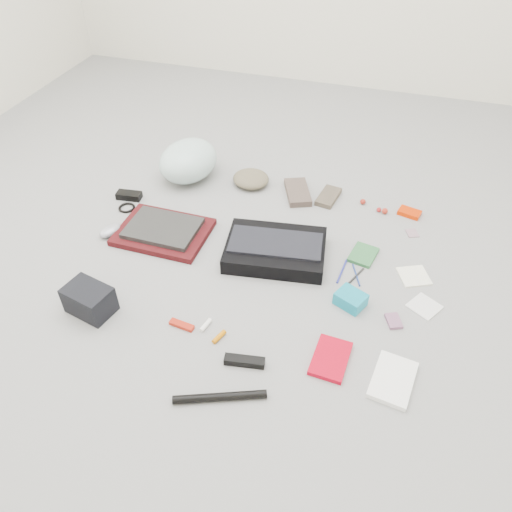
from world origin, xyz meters
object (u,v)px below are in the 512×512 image
(bike_helmet, at_px, (188,161))
(accordion_wallet, at_px, (351,299))
(camera_bag, at_px, (89,300))
(laptop, at_px, (163,228))
(book_red, at_px, (331,358))
(messenger_bag, at_px, (275,250))

(bike_helmet, bearing_deg, accordion_wallet, -18.74)
(camera_bag, bearing_deg, laptop, 95.52)
(bike_helmet, bearing_deg, book_red, -29.58)
(book_red, bearing_deg, messenger_bag, 128.97)
(camera_bag, height_order, accordion_wallet, camera_bag)
(bike_helmet, xyz_separation_m, accordion_wallet, (0.97, -0.67, -0.08))
(laptop, height_order, bike_helmet, bike_helmet)
(book_red, bearing_deg, accordion_wallet, 89.37)
(laptop, relative_size, accordion_wallet, 2.89)
(accordion_wallet, bearing_deg, bike_helmet, 170.40)
(bike_helmet, bearing_deg, camera_bag, -73.99)
(laptop, xyz_separation_m, accordion_wallet, (0.90, -0.18, -0.01))
(book_red, height_order, accordion_wallet, accordion_wallet)
(bike_helmet, distance_m, book_red, 1.35)
(messenger_bag, bearing_deg, accordion_wallet, -35.80)
(messenger_bag, distance_m, bike_helmet, 0.77)
(laptop, relative_size, camera_bag, 1.81)
(laptop, xyz_separation_m, camera_bag, (-0.07, -0.51, 0.02))
(accordion_wallet, bearing_deg, messenger_bag, 177.23)
(camera_bag, bearing_deg, book_red, 15.45)
(book_red, distance_m, accordion_wallet, 0.29)
(laptop, bearing_deg, messenger_bag, 1.57)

